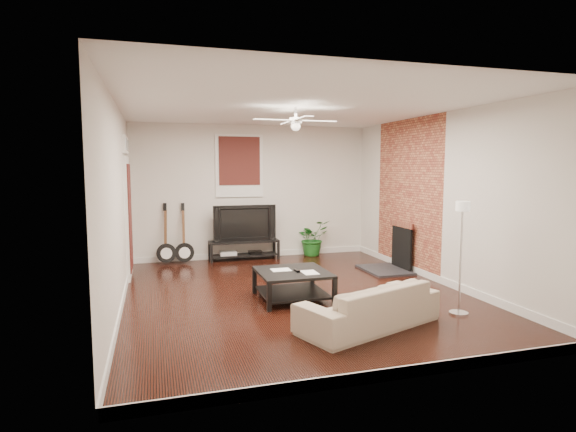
% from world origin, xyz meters
% --- Properties ---
extents(room, '(5.01, 6.01, 2.81)m').
position_xyz_m(room, '(0.00, 0.00, 1.40)').
color(room, black).
rests_on(room, ground).
extents(brick_accent, '(0.02, 2.20, 2.80)m').
position_xyz_m(brick_accent, '(2.49, 1.00, 1.40)').
color(brick_accent, brown).
rests_on(brick_accent, floor).
extents(fireplace, '(0.80, 1.10, 0.92)m').
position_xyz_m(fireplace, '(2.20, 1.00, 0.46)').
color(fireplace, black).
rests_on(fireplace, floor).
extents(window_back, '(1.00, 0.06, 1.30)m').
position_xyz_m(window_back, '(-0.30, 2.97, 1.95)').
color(window_back, '#3B1610').
rests_on(window_back, wall_back).
extents(door_left, '(0.08, 1.00, 2.50)m').
position_xyz_m(door_left, '(-2.46, 1.90, 1.25)').
color(door_left, white).
rests_on(door_left, wall_left).
extents(tv_stand, '(1.44, 0.38, 0.40)m').
position_xyz_m(tv_stand, '(-0.26, 2.78, 0.20)').
color(tv_stand, black).
rests_on(tv_stand, floor).
extents(tv, '(1.29, 0.17, 0.74)m').
position_xyz_m(tv, '(-0.26, 2.80, 0.78)').
color(tv, black).
rests_on(tv, tv_stand).
extents(coffee_table, '(1.00, 1.00, 0.42)m').
position_xyz_m(coffee_table, '(-0.13, -0.27, 0.21)').
color(coffee_table, black).
rests_on(coffee_table, floor).
extents(sofa, '(1.96, 1.31, 0.53)m').
position_xyz_m(sofa, '(0.41, -1.65, 0.27)').
color(sofa, '#C3AC92').
rests_on(sofa, floor).
extents(floor_lamp, '(0.32, 0.32, 1.49)m').
position_xyz_m(floor_lamp, '(1.76, -1.55, 0.75)').
color(floor_lamp, white).
rests_on(floor_lamp, floor).
extents(potted_plant, '(0.85, 0.80, 0.77)m').
position_xyz_m(potted_plant, '(1.27, 2.82, 0.39)').
color(potted_plant, '#1B611E').
rests_on(potted_plant, floor).
extents(guitar_left, '(0.42, 0.33, 1.23)m').
position_xyz_m(guitar_left, '(-1.83, 2.75, 0.62)').
color(guitar_left, black).
rests_on(guitar_left, floor).
extents(guitar_right, '(0.40, 0.29, 1.23)m').
position_xyz_m(guitar_right, '(-1.48, 2.72, 0.62)').
color(guitar_right, black).
rests_on(guitar_right, floor).
extents(ceiling_fan, '(1.24, 1.24, 0.32)m').
position_xyz_m(ceiling_fan, '(0.00, 0.00, 2.60)').
color(ceiling_fan, white).
rests_on(ceiling_fan, ceiling).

